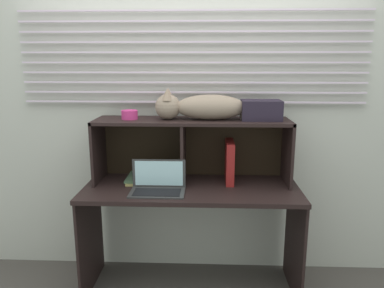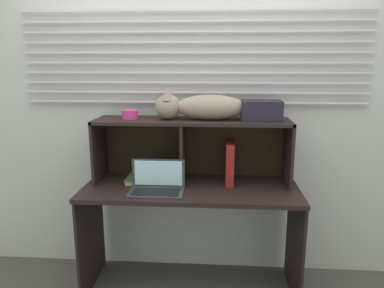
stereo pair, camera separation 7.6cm
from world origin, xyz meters
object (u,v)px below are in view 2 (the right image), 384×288
Objects in this scene: binder_upright at (230,162)px; storage_box at (261,110)px; cat at (201,107)px; small_basket at (130,114)px; book_stack at (142,178)px; laptop at (157,185)px.

binder_upright is 1.10× the size of storage_box.
small_basket is at bearing 180.00° from cat.
book_stack is 0.97m from storage_box.
binder_upright is (0.48, 0.22, 0.11)m from laptop.
binder_upright is at bearing 180.00° from storage_box.
small_basket is (-0.70, 0.00, 0.33)m from binder_upright.
small_basket is (-0.22, 0.22, 0.44)m from laptop.
laptop is 1.21× the size of binder_upright.
cat is 0.67m from book_stack.
storage_box is (0.91, 0.00, 0.04)m from small_basket.
binder_upright is 0.64m from book_stack.
book_stack is 1.01× the size of storage_box.
binder_upright is 1.09× the size of book_stack.
book_stack is (-0.42, 0.00, -0.52)m from cat.
binder_upright is at bearing 24.83° from laptop.
storage_box is (0.84, -0.00, 0.50)m from book_stack.
cat is 2.28× the size of laptop.
cat is 0.61m from laptop.
small_basket is (-0.07, -0.00, 0.46)m from book_stack.
laptop reaches higher than book_stack.
cat is 7.29× the size of small_basket.
binder_upright is 0.42m from storage_box.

